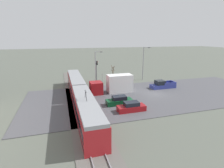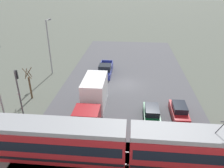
% 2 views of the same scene
% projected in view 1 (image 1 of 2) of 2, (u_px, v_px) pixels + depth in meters
% --- Properties ---
extents(ground_plane, '(320.00, 320.00, 0.00)m').
position_uv_depth(ground_plane, '(155.00, 95.00, 35.36)').
color(ground_plane, '#565B51').
extents(road_surface, '(18.87, 49.99, 0.08)m').
position_uv_depth(road_surface, '(155.00, 94.00, 35.35)').
color(road_surface, '#4C4C51').
rests_on(road_surface, ground).
extents(rail_bed, '(56.30, 4.40, 0.22)m').
position_uv_depth(rail_bed, '(80.00, 102.00, 31.17)').
color(rail_bed, '#5B5954').
rests_on(rail_bed, ground).
extents(light_rail_tram, '(29.70, 2.72, 4.44)m').
position_uv_depth(light_rail_tram, '(80.00, 94.00, 30.25)').
color(light_rail_tram, '#B21E23').
rests_on(light_rail_tram, ground).
extents(box_truck, '(2.58, 8.81, 3.67)m').
position_uv_depth(box_truck, '(114.00, 84.00, 36.22)').
color(box_truck, maroon).
rests_on(box_truck, ground).
extents(pickup_truck, '(2.08, 5.72, 1.79)m').
position_uv_depth(pickup_truck, '(162.00, 85.00, 39.62)').
color(pickup_truck, navy).
rests_on(pickup_truck, ground).
extents(sedan_car_0, '(1.73, 4.51, 1.50)m').
position_uv_depth(sedan_car_0, '(119.00, 101.00, 29.94)').
color(sedan_car_0, '#0C4723').
rests_on(sedan_car_0, ground).
extents(sedan_car_1, '(1.70, 4.44, 1.49)m').
position_uv_depth(sedan_car_1, '(131.00, 107.00, 27.28)').
color(sedan_car_1, maroon).
rests_on(sedan_car_1, ground).
extents(traffic_light_pole, '(0.28, 0.47, 5.73)m').
position_uv_depth(traffic_light_pole, '(97.00, 69.00, 42.31)').
color(traffic_light_pole, '#47474C').
rests_on(traffic_light_pole, ground).
extents(street_tree, '(1.03, 0.86, 4.33)m').
position_uv_depth(street_tree, '(113.00, 74.00, 44.90)').
color(street_tree, brown).
rests_on(street_tree, ground).
extents(street_lamp_near_crossing, '(0.36, 1.95, 8.77)m').
position_uv_depth(street_lamp_near_crossing, '(144.00, 61.00, 46.66)').
color(street_lamp_near_crossing, gray).
rests_on(street_lamp_near_crossing, ground).
extents(street_lamp_mid_block, '(0.36, 1.95, 7.83)m').
position_uv_depth(street_lamp_mid_block, '(96.00, 64.00, 44.52)').
color(street_lamp_mid_block, gray).
rests_on(street_lamp_mid_block, ground).
extents(no_parking_sign, '(0.32, 0.08, 2.32)m').
position_uv_depth(no_parking_sign, '(102.00, 77.00, 44.31)').
color(no_parking_sign, gray).
rests_on(no_parking_sign, ground).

